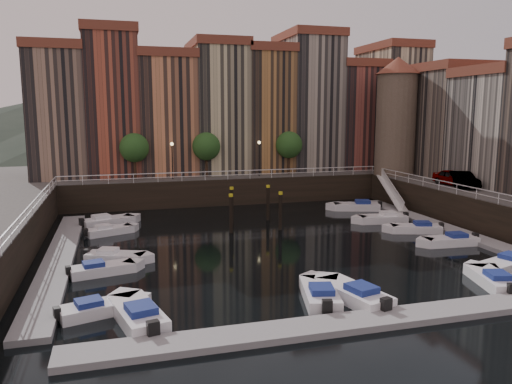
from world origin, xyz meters
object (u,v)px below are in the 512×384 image
object	(u,v)px
boat_left_1	(101,269)
boat_left_2	(114,257)
corner_tower	(396,114)
gangway	(391,191)
boat_left_0	(98,308)
mooring_pilings	(253,209)
car_b	(462,181)
car_a	(453,179)

from	to	relation	value
boat_left_1	boat_left_2	distance (m)	2.83
corner_tower	boat_left_2	bearing A→B (deg)	-152.26
gangway	boat_left_2	world-z (taller)	gangway
boat_left_0	corner_tower	bearing A→B (deg)	22.27
mooring_pilings	car_b	size ratio (longest dim) A/B	1.05
boat_left_1	car_b	bearing A→B (deg)	1.62
corner_tower	gangway	xyz separation A→B (m)	(-2.90, -4.50, -8.28)
mooring_pilings	boat_left_0	distance (m)	21.96
boat_left_0	car_a	xyz separation A→B (m)	(34.15, 16.80, 3.45)
boat_left_0	boat_left_1	distance (m)	6.83
boat_left_0	car_a	size ratio (longest dim) A/B	0.96
gangway	car_a	xyz separation A→B (m)	(3.81, -5.27, 1.87)
car_b	mooring_pilings	bearing A→B (deg)	-172.80
mooring_pilings	boat_left_1	distance (m)	17.05
gangway	boat_left_2	xyz separation A→B (m)	(-29.50, -12.54, -1.58)
car_a	car_b	distance (m)	1.53
boat_left_2	car_b	world-z (taller)	car_b
mooring_pilings	boat_left_0	size ratio (longest dim) A/B	1.13
mooring_pilings	boat_left_1	bearing A→B (deg)	-141.23
corner_tower	boat_left_1	world-z (taller)	corner_tower
corner_tower	gangway	size ratio (longest dim) A/B	1.66
boat_left_0	boat_left_1	xyz separation A→B (m)	(-0.02, 6.83, -0.00)
boat_left_1	mooring_pilings	bearing A→B (deg)	26.50
boat_left_1	car_a	bearing A→B (deg)	3.98
boat_left_2	car_a	size ratio (longest dim) A/B	0.95
boat_left_0	car_b	bearing A→B (deg)	7.75
mooring_pilings	boat_left_1	size ratio (longest dim) A/B	1.13
gangway	boat_left_0	distance (m)	37.55
gangway	car_b	bearing A→B (deg)	-61.12
car_b	car_a	bearing A→B (deg)	101.01
car_a	mooring_pilings	bearing A→B (deg)	174.09
boat_left_1	car_a	distance (m)	35.76
mooring_pilings	car_a	bearing A→B (deg)	-1.86
corner_tower	mooring_pilings	world-z (taller)	corner_tower
corner_tower	mooring_pilings	bearing A→B (deg)	-155.56
gangway	mooring_pilings	distance (m)	17.71
corner_tower	boat_left_0	distance (m)	43.68
gangway	mooring_pilings	xyz separation A→B (m)	(-17.10, -4.59, -0.27)
gangway	boat_left_2	size ratio (longest dim) A/B	1.88
corner_tower	car_b	distance (m)	13.02
boat_left_0	car_a	world-z (taller)	car_a
gangway	car_b	distance (m)	7.99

